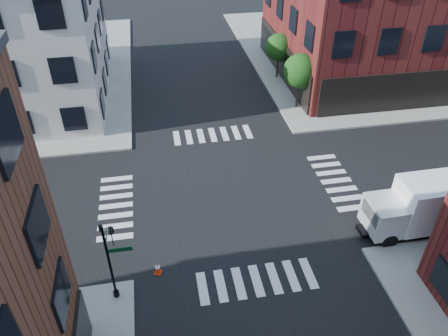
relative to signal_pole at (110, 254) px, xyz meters
name	(u,v)px	position (x,y,z in m)	size (l,w,h in m)	color
ground	(230,193)	(6.72, 6.68, -2.86)	(120.00, 120.00, 0.00)	black
sidewalk_ne	(385,49)	(27.72, 27.68, -2.78)	(30.00, 30.00, 0.15)	gray
building_ne	(420,6)	(27.22, 22.68, 3.14)	(25.00, 16.00, 12.00)	#491213
tree_near	(301,72)	(14.28, 16.65, 0.30)	(2.69, 2.69, 4.49)	black
tree_far	(279,49)	(14.28, 22.65, 0.02)	(2.43, 2.43, 4.07)	black
signal_pole	(110,254)	(0.00, 0.00, 0.00)	(1.29, 1.24, 4.60)	black
box_truck	(433,205)	(16.99, 1.68, -1.15)	(7.30, 2.35, 3.28)	white
traffic_cone	(158,269)	(1.94, 1.05, -2.55)	(0.46, 0.46, 0.64)	red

